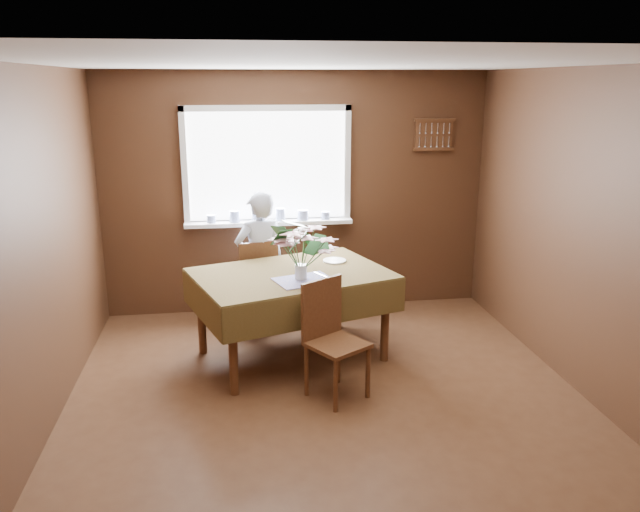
{
  "coord_description": "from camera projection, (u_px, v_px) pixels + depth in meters",
  "views": [
    {
      "loc": [
        -0.69,
        -4.16,
        2.38
      ],
      "look_at": [
        0.0,
        0.55,
        1.05
      ],
      "focal_mm": 35.0,
      "sensor_mm": 36.0,
      "label": 1
    }
  ],
  "objects": [
    {
      "name": "floor",
      "position": [
        331.0,
        409.0,
        4.7
      ],
      "size": [
        4.5,
        4.5,
        0.0
      ],
      "primitive_type": "plane",
      "color": "#482A18",
      "rests_on": "ground"
    },
    {
      "name": "ceiling",
      "position": [
        332.0,
        63.0,
        4.03
      ],
      "size": [
        4.5,
        4.5,
        0.0
      ],
      "primitive_type": "plane",
      "rotation": [
        3.14,
        0.0,
        0.0
      ],
      "color": "white",
      "rests_on": "wall_back"
    },
    {
      "name": "wall_back",
      "position": [
        297.0,
        194.0,
        6.51
      ],
      "size": [
        4.0,
        0.0,
        4.0
      ],
      "primitive_type": "plane",
      "rotation": [
        1.57,
        0.0,
        0.0
      ],
      "color": "brown",
      "rests_on": "floor"
    },
    {
      "name": "wall_front",
      "position": [
        433.0,
        412.0,
        2.22
      ],
      "size": [
        4.0,
        0.0,
        4.0
      ],
      "primitive_type": "plane",
      "rotation": [
        -1.57,
        0.0,
        0.0
      ],
      "color": "brown",
      "rests_on": "floor"
    },
    {
      "name": "wall_left",
      "position": [
        31.0,
        261.0,
        4.09
      ],
      "size": [
        0.0,
        4.5,
        4.5
      ],
      "primitive_type": "plane",
      "rotation": [
        1.57,
        0.0,
        1.57
      ],
      "color": "brown",
      "rests_on": "floor"
    },
    {
      "name": "wall_right",
      "position": [
        596.0,
        239.0,
        4.64
      ],
      "size": [
        0.0,
        4.5,
        4.5
      ],
      "primitive_type": "plane",
      "rotation": [
        1.57,
        0.0,
        -1.57
      ],
      "color": "brown",
      "rests_on": "floor"
    },
    {
      "name": "window_assembly",
      "position": [
        268.0,
        186.0,
        6.39
      ],
      "size": [
        1.72,
        0.2,
        1.22
      ],
      "color": "white",
      "rests_on": "wall_back"
    },
    {
      "name": "spoon_rack",
      "position": [
        434.0,
        135.0,
        6.52
      ],
      "size": [
        0.44,
        0.05,
        0.33
      ],
      "color": "#54311B",
      "rests_on": "wall_back"
    },
    {
      "name": "dining_table",
      "position": [
        292.0,
        283.0,
        5.42
      ],
      "size": [
        1.89,
        1.56,
        0.8
      ],
      "rotation": [
        0.0,
        0.0,
        0.32
      ],
      "color": "#54311B",
      "rests_on": "floor"
    },
    {
      "name": "chair_far",
      "position": [
        256.0,
        280.0,
        6.14
      ],
      "size": [
        0.47,
        0.48,
        0.91
      ],
      "rotation": [
        0.0,
        0.0,
        3.4
      ],
      "color": "#54311B",
      "rests_on": "floor"
    },
    {
      "name": "chair_near",
      "position": [
        330.0,
        333.0,
        4.82
      ],
      "size": [
        0.55,
        0.55,
        0.92
      ],
      "rotation": [
        0.0,
        0.0,
        0.57
      ],
      "color": "#54311B",
      "rests_on": "floor"
    },
    {
      "name": "seated_woman",
      "position": [
        260.0,
        262.0,
        6.07
      ],
      "size": [
        0.59,
        0.48,
        1.39
      ],
      "primitive_type": "imported",
      "rotation": [
        0.0,
        0.0,
        3.47
      ],
      "color": "white",
      "rests_on": "floor"
    },
    {
      "name": "flower_bouquet",
      "position": [
        301.0,
        246.0,
        5.13
      ],
      "size": [
        0.52,
        0.52,
        0.44
      ],
      "rotation": [
        0.0,
        0.0,
        -0.3
      ],
      "color": "white",
      "rests_on": "dining_table"
    },
    {
      "name": "side_plate",
      "position": [
        335.0,
        261.0,
        5.73
      ],
      "size": [
        0.29,
        0.29,
        0.01
      ],
      "primitive_type": "cylinder",
      "rotation": [
        0.0,
        0.0,
        0.5
      ],
      "color": "white",
      "rests_on": "dining_table"
    },
    {
      "name": "table_knife",
      "position": [
        321.0,
        275.0,
        5.3
      ],
      "size": [
        0.11,
        0.19,
        0.0
      ],
      "primitive_type": "cube",
      "rotation": [
        0.0,
        0.0,
        0.47
      ],
      "color": "silver",
      "rests_on": "dining_table"
    }
  ]
}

